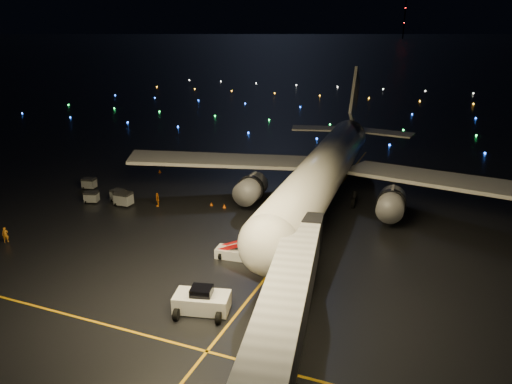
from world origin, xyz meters
TOP-DOWN VIEW (x-y plane):
  - ground at (0.00, 300.00)m, footprint 2000.00×2000.00m
  - lane_centre at (12.00, 15.00)m, footprint 0.25×80.00m
  - lane_cross at (-5.00, -10.00)m, footprint 60.00×0.25m
  - airliner at (11.69, 26.52)m, footprint 60.12×57.46m
  - pushback_tug at (9.04, -5.15)m, footprint 5.11×3.49m
  - belt_loader at (7.71, 5.14)m, footprint 6.72×2.45m
  - crew_a at (-17.82, -1.02)m, footprint 0.75×0.76m
  - crew_c at (-8.42, 15.16)m, footprint 1.10×1.14m
  - safety_cone_0 at (-1.90, 18.08)m, footprint 0.53×0.53m
  - safety_cone_1 at (5.46, 27.39)m, footprint 0.39×0.39m
  - safety_cone_2 at (0.04, 17.98)m, footprint 0.54×0.54m
  - safety_cone_3 at (-16.71, 28.63)m, footprint 0.60×0.60m
  - radio_mast at (-60.00, 740.00)m, footprint 1.80×1.80m
  - taxiway_lights at (0.00, 106.00)m, footprint 164.00×92.00m
  - baggage_cart_0 at (-12.79, 13.69)m, footprint 2.21×1.55m
  - baggage_cart_1 at (-14.30, 14.69)m, footprint 2.24×1.75m
  - baggage_cart_2 at (-17.57, 13.07)m, footprint 2.06×1.71m
  - baggage_cart_3 at (-21.89, 17.78)m, footprint 2.05×1.61m

SIDE VIEW (x-z plane):
  - ground at x=0.00m, z-range 0.00..0.00m
  - lane_centre at x=12.00m, z-range 0.00..0.02m
  - lane_cross at x=-5.00m, z-range 0.00..0.02m
  - taxiway_lights at x=0.00m, z-range 0.00..0.36m
  - safety_cone_1 at x=5.46m, z-range 0.00..0.44m
  - safety_cone_0 at x=-1.90m, z-range 0.00..0.47m
  - safety_cone_3 at x=-16.71m, z-range 0.00..0.55m
  - safety_cone_2 at x=0.04m, z-range 0.00..0.55m
  - baggage_cart_2 at x=-17.57m, z-range 0.00..1.51m
  - baggage_cart_3 at x=-21.89m, z-range 0.00..1.57m
  - baggage_cart_1 at x=-14.30m, z-range 0.00..1.71m
  - crew_a at x=-17.82m, z-range 0.00..1.78m
  - baggage_cart_0 at x=-12.79m, z-range 0.00..1.88m
  - crew_c at x=-8.42m, z-range 0.00..1.91m
  - pushback_tug at x=9.04m, z-range 0.00..2.22m
  - belt_loader at x=7.71m, z-range 0.00..3.19m
  - airliner at x=11.69m, z-range 0.00..16.12m
  - radio_mast at x=-60.00m, z-range 0.00..64.00m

